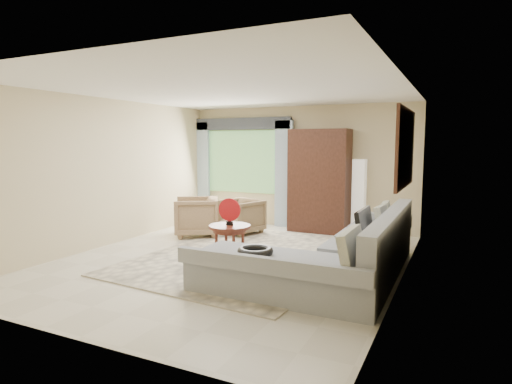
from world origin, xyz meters
The scene contains 17 objects.
ground centered at (0.00, 0.00, 0.00)m, with size 6.00×6.00×0.00m, color silver.
area_rug centered at (0.16, 0.29, 0.01)m, with size 3.00×4.00×0.02m, color beige.
sectional_sofa centered at (1.78, -0.18, 0.28)m, with size 2.30×3.46×0.90m.
tv_screen centered at (2.05, -0.08, 0.72)m, with size 0.06×0.74×0.48m, color black.
garden_hose centered at (1.00, -1.23, 0.55)m, with size 0.43×0.43×0.09m, color black.
coffee_table centered at (0.12, -0.28, 0.32)m, with size 0.62×0.62×0.62m.
red_disc centered at (0.12, -0.28, 0.85)m, with size 0.34×0.34×0.03m, color #B71217.
armchair_left centered at (-1.49, 1.27, 0.38)m, with size 0.82×0.84×0.77m, color #A08257.
armchair_right centered at (-0.80, 1.80, 0.35)m, with size 0.75×0.77×0.70m, color olive.
potted_plant centered at (-2.31, 2.67, 0.27)m, with size 0.48×0.42×0.53m, color #999999.
armoire centered at (0.55, 2.72, 1.05)m, with size 1.20×0.55×2.10m, color black.
floor_lamp centered at (1.35, 2.78, 0.75)m, with size 0.24×0.24×1.50m, color silver.
window centered at (-1.35, 2.97, 1.40)m, with size 1.80×0.04×1.40m, color #669E59.
curtain_left centered at (-2.40, 2.88, 1.15)m, with size 0.40×0.08×2.30m, color #9EB7CC.
curtain_right centered at (-0.30, 2.88, 1.15)m, with size 0.40×0.08×2.30m, color #9EB7CC.
valance centered at (-1.35, 2.90, 2.25)m, with size 2.40×0.12×0.26m, color #1E232D.
wall_mirror centered at (2.46, 0.35, 1.75)m, with size 0.05×1.70×1.05m.
Camera 1 is at (3.16, -5.69, 1.82)m, focal length 30.00 mm.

